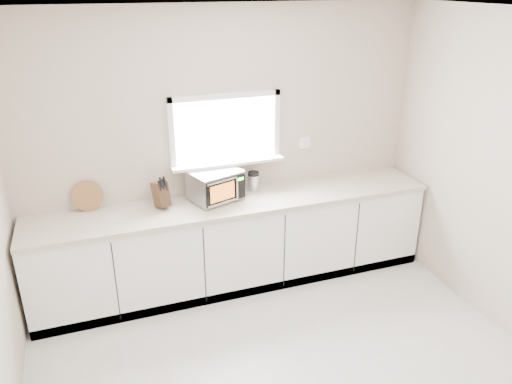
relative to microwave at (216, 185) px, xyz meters
name	(u,v)px	position (x,y,z in m)	size (l,w,h in m)	color
back_wall	(226,147)	(0.17, 0.22, 0.29)	(4.00, 0.17, 2.70)	#BBA895
cabinets	(236,244)	(0.17, -0.08, -0.63)	(3.92, 0.60, 0.88)	white
countertop	(236,202)	(0.17, -0.09, -0.17)	(3.92, 0.64, 0.04)	#C3B0A1
microwave	(216,185)	(0.00, 0.00, 0.00)	(0.54, 0.48, 0.29)	black
knife_block	(161,194)	(-0.53, 0.00, -0.02)	(0.16, 0.24, 0.32)	#492F1A
cutting_board	(87,196)	(-1.17, 0.16, -0.01)	(0.28, 0.28, 0.02)	brown
coffee_grinder	(254,181)	(0.42, 0.10, -0.05)	(0.14, 0.14, 0.20)	#AAADB2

